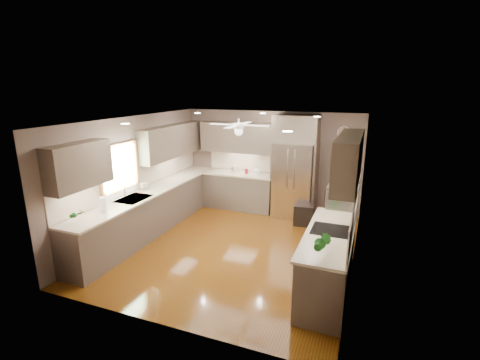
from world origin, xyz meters
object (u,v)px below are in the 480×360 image
Objects in this scene: canister_b at (233,169)px; microwave at (342,195)px; canister_c at (236,169)px; potted_plant_left at (78,214)px; paper_towel at (103,204)px; soap_bottle at (145,185)px; bowl at (256,173)px; stool at (304,214)px; canister_d at (246,171)px; potted_plant_right at (323,243)px; refrigerator at (294,169)px.

microwave is (2.96, -2.78, 0.47)m from canister_b.
microwave reaches higher than canister_c.
potted_plant_left and paper_towel have the same top height.
soap_bottle is 4.18m from microwave.
soap_bottle is at bearing 171.14° from microwave.
bowl is (1.81, 2.11, -0.07)m from soap_bottle.
microwave is 1.10× the size of stool.
canister_d is at bearing 70.49° from potted_plant_left.
potted_plant_right is at bearing -75.66° from stool.
refrigerator is (1.53, -0.09, 0.16)m from canister_c.
bowl is 1.00m from refrigerator.
bowl is 0.44× the size of microwave.
soap_bottle is 4.32m from potted_plant_right.
potted_plant_right is 1.10m from microwave.
paper_towel reaches higher than bowl.
bowl is at bearing 119.96° from potted_plant_right.
canister_b is at bearing 61.70° from soap_bottle.
microwave is (1.33, -2.71, 0.29)m from refrigerator.
refrigerator reaches higher than canister_d.
canister_d reaches higher than stool.
canister_c is 2.13m from stool.
canister_c is 0.49× the size of potted_plant_right.
paper_towel is (-3.97, -0.76, -0.40)m from microwave.
refrigerator reaches higher than potted_plant_right.
potted_plant_right is at bearing -96.53° from microwave.
canister_d is 0.05× the size of refrigerator.
canister_d is 0.23× the size of microwave.
canister_d is at bearing 178.12° from refrigerator.
refrigerator reaches higher than paper_towel.
canister_d is 3.79m from paper_towel.
potted_plant_right is 3.86m from paper_towel.
potted_plant_right is (2.44, -3.78, 0.12)m from canister_d.
soap_bottle is at bearing -130.61° from bowl.
refrigerator reaches higher than canister_c.
canister_c is at bearing 164.13° from stool.
canister_c is (0.10, 0.02, 0.02)m from canister_b.
canister_c reaches higher than stool.
canister_b is at bearing -167.78° from canister_c.
soap_bottle is 0.86× the size of bowl.
potted_plant_right is 3.51m from stool.
soap_bottle reaches higher than bowl.
stool is at bearing -15.87° from canister_c.
microwave is (4.11, -0.64, 0.44)m from soap_bottle.
potted_plant_left is at bearing -176.13° from potted_plant_right.
soap_bottle is at bearing 95.55° from paper_towel.
potted_plant_right is 3.93m from refrigerator.
canister_b is 0.26× the size of stool.
paper_towel reaches higher than canister_b.
soap_bottle is 1.41m from paper_towel.
canister_b is 1.01× the size of canister_d.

